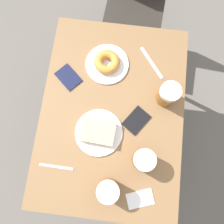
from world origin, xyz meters
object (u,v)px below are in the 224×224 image
object	(u,v)px
beer_mug_center	(108,190)
passport_near_edge	(136,120)
beer_mug_left	(143,160)
napkin_folded	(140,199)
plate_with_cake	(99,132)
knife	(152,63)
plate_with_donut	(107,63)
passport_far_edge	(68,77)
beer_mug_right	(168,94)
fork	(56,167)

from	to	relation	value
beer_mug_center	passport_near_edge	bearing A→B (deg)	73.72
beer_mug_left	napkin_folded	size ratio (longest dim) A/B	0.92
plate_with_cake	knife	xyz separation A→B (m)	(0.22, 0.40, -0.02)
plate_with_donut	beer_mug_center	bearing A→B (deg)	-82.13
plate_with_donut	beer_mug_left	xyz separation A→B (m)	(0.22, -0.46, 0.04)
plate_with_cake	passport_far_edge	size ratio (longest dim) A/B	1.51
beer_mug_right	beer_mug_left	bearing A→B (deg)	-105.64
plate_with_cake	fork	distance (m)	0.26
plate_with_cake	napkin_folded	distance (m)	0.36
plate_with_donut	beer_mug_center	xyz separation A→B (m)	(0.08, -0.61, 0.04)
plate_with_donut	passport_far_edge	xyz separation A→B (m)	(-0.19, -0.10, -0.02)
beer_mug_right	fork	distance (m)	0.63
passport_near_edge	passport_far_edge	bearing A→B (deg)	153.88
knife	passport_near_edge	bearing A→B (deg)	-98.70
plate_with_donut	fork	world-z (taller)	plate_with_donut
fork	passport_near_edge	distance (m)	0.44
beer_mug_center	plate_with_cake	bearing A→B (deg)	107.44
beer_mug_left	beer_mug_right	distance (m)	0.33
passport_far_edge	plate_with_donut	bearing A→B (deg)	26.74
beer_mug_left	knife	size ratio (longest dim) A/B	0.75
beer_mug_right	napkin_folded	distance (m)	0.50
knife	passport_far_edge	world-z (taller)	passport_far_edge
beer_mug_right	fork	xyz separation A→B (m)	(-0.48, -0.40, -0.06)
knife	passport_near_edge	world-z (taller)	passport_near_edge
beer_mug_left	fork	world-z (taller)	beer_mug_left
beer_mug_center	passport_far_edge	xyz separation A→B (m)	(-0.27, 0.51, -0.06)
plate_with_cake	fork	world-z (taller)	plate_with_cake
plate_with_donut	passport_far_edge	bearing A→B (deg)	-153.26
beer_mug_left	fork	xyz separation A→B (m)	(-0.39, -0.08, -0.06)
fork	plate_with_cake	bearing A→B (deg)	46.37
fork	beer_mug_center	bearing A→B (deg)	-14.45
fork	knife	xyz separation A→B (m)	(0.40, 0.58, -0.00)
plate_with_cake	beer_mug_center	size ratio (longest dim) A/B	1.81
beer_mug_left	beer_mug_center	bearing A→B (deg)	-133.46
fork	passport_near_edge	bearing A→B (deg)	37.18
plate_with_cake	plate_with_donut	bearing A→B (deg)	90.88
beer_mug_right	napkin_folded	world-z (taller)	beer_mug_right
knife	beer_mug_left	bearing A→B (deg)	-90.68
passport_near_edge	passport_far_edge	size ratio (longest dim) A/B	1.01
beer_mug_left	napkin_folded	distance (m)	0.19
plate_with_cake	passport_near_edge	size ratio (longest dim) A/B	1.50
beer_mug_left	beer_mug_right	xyz separation A→B (m)	(0.09, 0.32, 0.00)
plate_with_donut	passport_near_edge	bearing A→B (deg)	-56.72
plate_with_donut	passport_near_edge	xyz separation A→B (m)	(0.18, -0.28, -0.02)
plate_with_donut	knife	distance (m)	0.23
fork	plate_with_donut	bearing A→B (deg)	72.56
beer_mug_left	beer_mug_center	distance (m)	0.20
beer_mug_left	passport_near_edge	distance (m)	0.20
plate_with_cake	beer_mug_right	xyz separation A→B (m)	(0.31, 0.21, 0.05)
beer_mug_right	passport_near_edge	distance (m)	0.20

